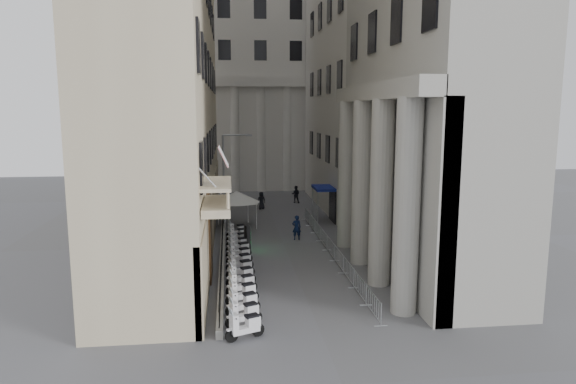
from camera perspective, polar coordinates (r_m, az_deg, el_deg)
name	(u,v)px	position (r m, az deg, el deg)	size (l,w,h in m)	color
left_building	(172,0)	(39.08, -12.76, 20.08)	(5.00, 36.00, 34.00)	beige
far_building	(258,63)	(64.51, -3.36, 14.07)	(22.00, 10.00, 30.00)	beige
iron_fence	(223,250)	(35.44, -7.28, -6.38)	(0.30, 28.00, 1.40)	black
blue_awning	(323,222)	(43.93, 3.93, -3.29)	(1.60, 3.00, 3.00)	navy
flag	(227,330)	(23.17, -6.82, -14.97)	(1.00, 1.40, 8.20)	#9E0C11
scooter_0	(245,339)	(22.27, -4.75, -15.96)	(0.56, 1.40, 1.50)	silver
scooter_1	(244,326)	(23.47, -4.86, -14.60)	(0.56, 1.40, 1.50)	silver
scooter_2	(244,314)	(24.68, -4.96, -13.38)	(0.56, 1.40, 1.50)	silver
scooter_3	(243,304)	(25.90, -5.05, -12.27)	(0.56, 1.40, 1.50)	silver
scooter_4	(242,294)	(27.13, -5.14, -11.26)	(0.56, 1.40, 1.50)	silver
scooter_5	(241,286)	(28.36, -5.21, -10.34)	(0.56, 1.40, 1.50)	silver
scooter_6	(241,278)	(29.60, -5.28, -9.49)	(0.56, 1.40, 1.50)	silver
scooter_7	(240,271)	(30.85, -5.34, -8.71)	(0.56, 1.40, 1.50)	silver
scooter_8	(240,264)	(32.11, -5.40, -8.00)	(0.56, 1.40, 1.50)	silver
scooter_9	(239,258)	(33.37, -5.45, -7.34)	(0.56, 1.40, 1.50)	silver
scooter_10	(239,253)	(34.63, -5.50, -6.72)	(0.56, 1.40, 1.50)	silver
scooter_11	(238,247)	(35.89, -5.54, -6.15)	(0.56, 1.40, 1.50)	silver
scooter_12	(238,243)	(37.16, -5.59, -5.62)	(0.56, 1.40, 1.50)	silver
scooter_13	(238,238)	(38.44, -5.63, -5.12)	(0.56, 1.40, 1.50)	silver
barrier_0	(373,316)	(24.74, 9.44, -13.42)	(0.60, 2.40, 1.10)	#AEB1B6
barrier_1	(360,297)	(26.98, 7.95, -11.43)	(0.60, 2.40, 1.10)	#AEB1B6
barrier_2	(348,281)	(29.26, 6.71, -9.74)	(0.60, 2.40, 1.10)	#AEB1B6
barrier_3	(339,267)	(31.58, 5.65, -8.30)	(0.60, 2.40, 1.10)	#AEB1B6
barrier_4	(331,256)	(33.92, 4.75, -7.05)	(0.60, 2.40, 1.10)	#AEB1B6
barrier_5	(324,246)	(36.28, 3.97, -5.96)	(0.60, 2.40, 1.10)	#AEB1B6
barrier_6	(317,237)	(38.66, 3.29, -5.01)	(0.60, 2.40, 1.10)	#AEB1B6
barrier_7	(312,229)	(41.05, 2.69, -4.16)	(0.60, 2.40, 1.10)	#AEB1B6
barrier_8	(307,223)	(43.46, 2.15, -3.41)	(0.60, 2.40, 1.10)	#AEB1B6
security_tent	(241,197)	(41.34, -5.27, -0.60)	(3.65, 3.65, 2.96)	silver
street_lamp	(227,173)	(41.14, -6.81, 2.10)	(2.41, 0.77, 7.51)	#92949A
info_kiosk	(247,238)	(34.69, -4.54, -5.14)	(0.44, 0.87, 1.78)	black
pedestrian_a	(297,228)	(37.61, 0.96, -3.97)	(0.66, 0.44, 1.82)	#0D1737
pedestrian_b	(296,194)	(52.46, 0.86, -0.26)	(0.85, 0.66, 1.75)	black
pedestrian_c	(261,200)	(49.20, -2.98, -0.95)	(0.81, 0.53, 1.66)	black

